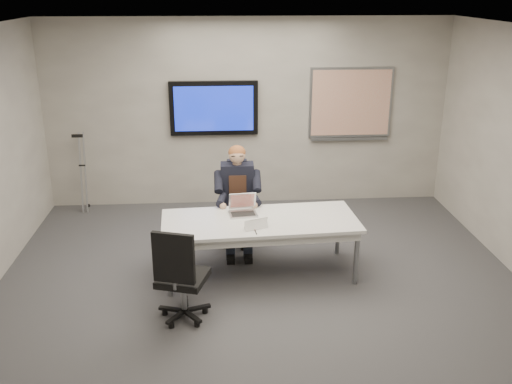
{
  "coord_description": "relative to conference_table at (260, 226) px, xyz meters",
  "views": [
    {
      "loc": [
        -0.44,
        -5.39,
        3.21
      ],
      "look_at": [
        -0.03,
        0.71,
        0.98
      ],
      "focal_mm": 40.0,
      "sensor_mm": 36.0,
      "label": 1
    }
  ],
  "objects": [
    {
      "name": "seated_person",
      "position": [
        -0.23,
        0.65,
        -0.07
      ],
      "size": [
        0.42,
        0.72,
        1.35
      ],
      "rotation": [
        0.0,
        0.0,
        -0.02
      ],
      "color": "#1C212E",
      "rests_on": "office_chair_far"
    },
    {
      "name": "crutch",
      "position": [
        -2.47,
        2.21,
        0.01
      ],
      "size": [
        0.32,
        0.56,
        1.27
      ],
      "primitive_type": null,
      "rotation": [
        -0.19,
        0.0,
        -0.31
      ],
      "color": "#A5A7AD",
      "rests_on": "ground"
    },
    {
      "name": "wall_front",
      "position": [
        -0.01,
        -3.6,
        0.79
      ],
      "size": [
        6.0,
        0.02,
        2.8
      ],
      "primitive_type": "cube",
      "color": "gray",
      "rests_on": "ground"
    },
    {
      "name": "whiteboard",
      "position": [
        1.54,
        2.37,
        0.92
      ],
      "size": [
        1.25,
        0.08,
        1.1
      ],
      "color": "gray",
      "rests_on": "wall_back"
    },
    {
      "name": "office_chair_far",
      "position": [
        -0.22,
        0.9,
        -0.29
      ],
      "size": [
        0.52,
        0.52,
        1.04
      ],
      "rotation": [
        0.0,
        0.0,
        -0.05
      ],
      "color": "black",
      "rests_on": "ground"
    },
    {
      "name": "wall_back",
      "position": [
        -0.01,
        2.4,
        0.79
      ],
      "size": [
        6.0,
        0.02,
        2.8
      ],
      "primitive_type": "cube",
      "color": "gray",
      "rests_on": "ground"
    },
    {
      "name": "office_chair_near",
      "position": [
        -0.85,
        -0.94,
        -0.29
      ],
      "size": [
        0.62,
        0.62,
        1.03
      ],
      "rotation": [
        0.0,
        0.0,
        2.84
      ],
      "color": "black",
      "rests_on": "ground"
    },
    {
      "name": "tv_display",
      "position": [
        -0.51,
        2.35,
        0.89
      ],
      "size": [
        1.3,
        0.09,
        0.8
      ],
      "color": "black",
      "rests_on": "wall_back"
    },
    {
      "name": "name_tent",
      "position": [
        -0.06,
        -0.25,
        0.13
      ],
      "size": [
        0.28,
        0.17,
        0.11
      ],
      "primitive_type": null,
      "rotation": [
        0.0,
        0.0,
        0.37
      ],
      "color": "white",
      "rests_on": "conference_table"
    },
    {
      "name": "pen",
      "position": [
        -0.07,
        -0.34,
        0.08
      ],
      "size": [
        0.02,
        0.14,
        0.01
      ],
      "primitive_type": "cylinder",
      "rotation": [
        0.0,
        1.57,
        1.67
      ],
      "color": "black",
      "rests_on": "conference_table"
    },
    {
      "name": "conference_table",
      "position": [
        0.0,
        0.0,
        0.0
      ],
      "size": [
        2.28,
        1.07,
        0.69
      ],
      "rotation": [
        0.0,
        0.0,
        0.06
      ],
      "color": "silver",
      "rests_on": "ground"
    },
    {
      "name": "laptop",
      "position": [
        -0.19,
        0.21,
        0.14
      ],
      "size": [
        0.34,
        0.33,
        0.23
      ],
      "rotation": [
        0.0,
        0.0,
        0.11
      ],
      "color": "silver",
      "rests_on": "conference_table"
    },
    {
      "name": "ceiling",
      "position": [
        -0.01,
        -0.6,
        2.19
      ],
      "size": [
        6.0,
        6.0,
        0.02
      ],
      "primitive_type": "cube",
      "color": "silver",
      "rests_on": "wall_back"
    },
    {
      "name": "floor",
      "position": [
        -0.01,
        -0.6,
        -0.61
      ],
      "size": [
        6.0,
        6.0,
        0.02
      ],
      "primitive_type": "cube",
      "color": "#38383A",
      "rests_on": "ground"
    }
  ]
}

